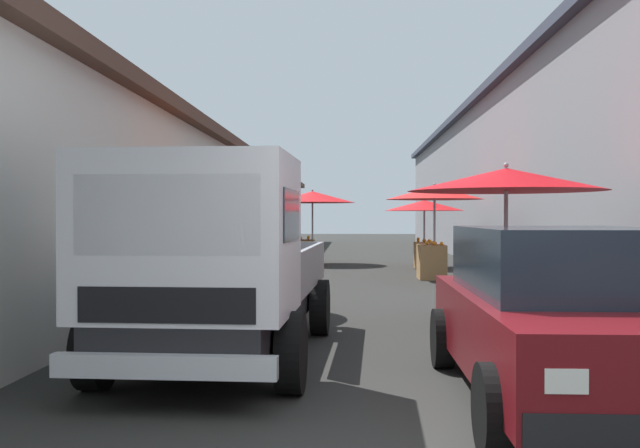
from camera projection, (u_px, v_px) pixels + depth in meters
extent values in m
plane|color=#282826|center=(370.00, 280.00, 17.19)|extent=(90.00, 90.00, 0.00)
cube|color=beige|center=(114.00, 212.00, 19.73)|extent=(49.50, 7.00, 3.34)
cube|color=#4C3328|center=(114.00, 148.00, 19.71)|extent=(49.80, 7.50, 0.24)
cube|color=gray|center=(629.00, 178.00, 19.11)|extent=(49.50, 7.00, 5.18)
cube|color=#383D4C|center=(630.00, 78.00, 19.08)|extent=(49.80, 7.50, 0.24)
cylinder|color=#9E9EA3|center=(424.00, 234.00, 21.24)|extent=(0.06, 0.06, 2.04)
cone|color=red|center=(424.00, 205.00, 21.23)|extent=(2.40, 2.40, 0.32)
sphere|color=#9E9EA3|center=(424.00, 199.00, 21.23)|extent=(0.07, 0.07, 0.07)
cube|color=#9E7547|center=(425.00, 255.00, 21.04)|extent=(0.80, 0.60, 0.77)
sphere|color=orange|center=(425.00, 241.00, 21.12)|extent=(0.09, 0.09, 0.09)
sphere|color=orange|center=(424.00, 241.00, 21.26)|extent=(0.09, 0.09, 0.09)
sphere|color=orange|center=(430.00, 241.00, 20.75)|extent=(0.09, 0.09, 0.09)
sphere|color=orange|center=(418.00, 239.00, 21.12)|extent=(0.09, 0.09, 0.09)
sphere|color=orange|center=(429.00, 241.00, 21.01)|extent=(0.09, 0.09, 0.09)
sphere|color=orange|center=(418.00, 241.00, 21.10)|extent=(0.09, 0.09, 0.09)
cylinder|color=#9E9EA3|center=(312.00, 228.00, 22.85)|extent=(0.06, 0.06, 2.36)
cone|color=red|center=(312.00, 197.00, 22.84)|extent=(2.76, 2.76, 0.37)
sphere|color=#9E9EA3|center=(312.00, 190.00, 22.84)|extent=(0.07, 0.07, 0.07)
cube|color=brown|center=(305.00, 252.00, 23.00)|extent=(0.94, 0.59, 0.78)
sphere|color=orange|center=(308.00, 238.00, 23.21)|extent=(0.09, 0.09, 0.09)
sphere|color=orange|center=(308.00, 237.00, 22.78)|extent=(0.09, 0.09, 0.09)
sphere|color=orange|center=(301.00, 238.00, 23.13)|extent=(0.09, 0.09, 0.09)
cylinder|color=#9E9EA3|center=(221.00, 247.00, 11.28)|extent=(0.06, 0.06, 2.10)
cone|color=#D84C14|center=(221.00, 196.00, 11.28)|extent=(2.45, 2.45, 0.48)
sphere|color=#9E9EA3|center=(221.00, 179.00, 11.27)|extent=(0.07, 0.07, 0.07)
cube|color=#9E7547|center=(232.00, 288.00, 11.13)|extent=(0.84, 0.75, 0.83)
sphere|color=orange|center=(220.00, 255.00, 11.34)|extent=(0.09, 0.09, 0.09)
sphere|color=orange|center=(231.00, 259.00, 11.11)|extent=(0.09, 0.09, 0.09)
sphere|color=orange|center=(240.00, 260.00, 10.92)|extent=(0.09, 0.09, 0.09)
cylinder|color=#9E9EA3|center=(434.00, 232.00, 17.39)|extent=(0.06, 0.06, 2.30)
cone|color=red|center=(435.00, 193.00, 17.37)|extent=(2.40, 2.40, 0.33)
sphere|color=#9E9EA3|center=(435.00, 184.00, 17.37)|extent=(0.07, 0.07, 0.07)
cube|color=#9E7547|center=(432.00, 262.00, 17.38)|extent=(0.97, 0.66, 0.84)
sphere|color=orange|center=(442.00, 244.00, 17.03)|extent=(0.09, 0.09, 0.09)
sphere|color=orange|center=(435.00, 243.00, 17.14)|extent=(0.09, 0.09, 0.09)
sphere|color=orange|center=(433.00, 243.00, 17.34)|extent=(0.09, 0.09, 0.09)
sphere|color=orange|center=(433.00, 243.00, 17.53)|extent=(0.09, 0.09, 0.09)
sphere|color=orange|center=(427.00, 243.00, 17.43)|extent=(0.09, 0.09, 0.09)
cylinder|color=#9E9EA3|center=(506.00, 249.00, 9.54)|extent=(0.06, 0.06, 2.20)
cone|color=red|center=(506.00, 180.00, 9.53)|extent=(2.67, 2.67, 0.31)
sphere|color=#9E9EA3|center=(506.00, 165.00, 9.53)|extent=(0.07, 0.07, 0.07)
cube|color=olive|center=(514.00, 299.00, 9.53)|extent=(0.89, 0.79, 0.84)
sphere|color=orange|center=(511.00, 264.00, 9.65)|extent=(0.09, 0.09, 0.09)
sphere|color=orange|center=(511.00, 265.00, 9.60)|extent=(0.09, 0.09, 0.09)
sphere|color=orange|center=(527.00, 260.00, 9.75)|extent=(0.09, 0.09, 0.09)
sphere|color=orange|center=(497.00, 264.00, 9.66)|extent=(0.09, 0.09, 0.09)
cube|color=#600F14|center=(567.00, 334.00, 5.81)|extent=(3.91, 1.75, 0.64)
cube|color=#19232D|center=(562.00, 261.00, 5.96)|extent=(2.35, 1.53, 0.56)
cube|color=silver|center=(565.00, 380.00, 3.91)|extent=(0.06, 0.24, 0.14)
cylinder|color=black|center=(494.00, 409.00, 4.53)|extent=(0.60, 0.20, 0.60)
cylinder|color=black|center=(614.00, 340.00, 7.10)|extent=(0.60, 0.20, 0.60)
cylinder|color=black|center=(443.00, 338.00, 7.18)|extent=(0.60, 0.20, 0.60)
cube|color=black|center=(231.00, 310.00, 7.80)|extent=(4.85, 1.65, 0.36)
cube|color=silver|center=(192.00, 235.00, 6.17)|extent=(1.60, 1.81, 1.40)
cube|color=#19232D|center=(167.00, 215.00, 5.43)|extent=(0.12, 1.47, 0.63)
cube|color=#19232D|center=(192.00, 215.00, 6.17)|extent=(1.11, 1.81, 0.45)
cube|color=black|center=(167.00, 305.00, 5.43)|extent=(0.11, 1.40, 0.28)
cube|color=silver|center=(164.00, 367.00, 5.35)|extent=(0.19, 1.75, 0.18)
cube|color=gray|center=(312.00, 267.00, 8.55)|extent=(3.16, 0.18, 0.50)
cube|color=gray|center=(179.00, 266.00, 8.68)|extent=(3.16, 0.18, 0.50)
cube|color=gray|center=(265.00, 259.00, 10.16)|extent=(0.12, 1.65, 0.50)
cylinder|color=black|center=(291.00, 353.00, 6.11)|extent=(0.73, 0.25, 0.72)
cylinder|color=black|center=(96.00, 349.00, 6.25)|extent=(0.73, 0.25, 0.72)
cylinder|color=black|center=(320.00, 307.00, 9.17)|extent=(0.73, 0.25, 0.72)
cylinder|color=black|center=(188.00, 306.00, 9.31)|extent=(0.73, 0.25, 0.72)
cylinder|color=navy|center=(265.00, 274.00, 14.11)|extent=(0.14, 0.14, 0.76)
cylinder|color=navy|center=(271.00, 275.00, 14.02)|extent=(0.14, 0.14, 0.76)
cube|color=#B73333|center=(268.00, 241.00, 14.06)|extent=(0.40, 0.49, 0.57)
sphere|color=#A57A5B|center=(268.00, 222.00, 14.05)|extent=(0.21, 0.21, 0.21)
cylinder|color=#B73333|center=(257.00, 239.00, 14.20)|extent=(0.08, 0.08, 0.52)
cylinder|color=#B73333|center=(279.00, 240.00, 13.91)|extent=(0.08, 0.08, 0.52)
cylinder|color=black|center=(491.00, 295.00, 11.89)|extent=(0.45, 0.19, 0.44)
cylinder|color=black|center=(489.00, 303.00, 10.69)|extent=(0.45, 0.21, 0.44)
cube|color=silver|center=(490.00, 296.00, 11.24)|extent=(0.94, 0.47, 0.08)
ellipsoid|color=black|center=(489.00, 274.00, 10.95)|extent=(0.60, 0.38, 0.20)
cube|color=silver|center=(491.00, 268.00, 11.84)|extent=(0.21, 0.34, 0.56)
cylinder|color=silver|center=(491.00, 263.00, 11.77)|extent=(0.28, 0.12, 0.68)
cylinder|color=black|center=(491.00, 242.00, 11.69)|extent=(0.54, 0.16, 0.04)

